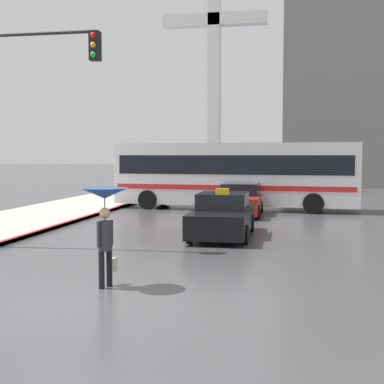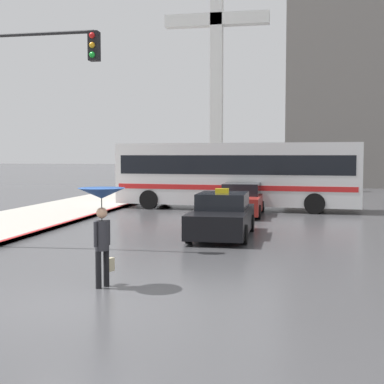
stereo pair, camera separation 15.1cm
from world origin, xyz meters
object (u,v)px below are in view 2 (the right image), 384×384
sedan_red (241,200)px  monument_cross (217,57)px  traffic_light (18,94)px  city_bus (236,173)px  pedestrian_with_umbrella (102,209)px  taxi (222,217)px

sedan_red → monument_cross: size_ratio=0.25×
traffic_light → monument_cross: (1.99, 26.33, 5.69)m
city_bus → pedestrian_with_umbrella: bearing=-178.7°
traffic_light → monument_cross: 27.02m
pedestrian_with_umbrella → traffic_light: bearing=70.7°
city_bus → pedestrian_with_umbrella: size_ratio=5.95×
sedan_red → traffic_light: 11.83m
pedestrian_with_umbrella → taxi: bearing=14.2°
sedan_red → traffic_light: size_ratio=0.70×
sedan_red → city_bus: (-0.49, 2.54, 1.17)m
taxi → traffic_light: traffic_light is taller
taxi → sedan_red: (0.02, 6.50, -0.01)m
city_bus → traffic_light: 13.55m
city_bus → sedan_red: bearing=-164.1°
taxi → sedan_red: taxi is taller
taxi → pedestrian_with_umbrella: size_ratio=2.19×
monument_cross → city_bus: bearing=-77.9°
pedestrian_with_umbrella → monument_cross: 31.55m
monument_cross → sedan_red: bearing=-78.1°
city_bus → monument_cross: size_ratio=0.68×
sedan_red → monument_cross: 19.38m
city_bus → traffic_light: (-4.99, -12.33, 2.61)m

